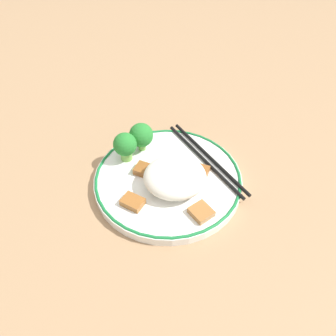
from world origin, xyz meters
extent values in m
plane|color=#9E7A56|center=(0.00, 0.00, 0.00)|extent=(3.00, 3.00, 0.00)
cylinder|color=white|center=(0.00, 0.00, 0.01)|extent=(0.24, 0.24, 0.02)
torus|color=#197238|center=(0.00, 0.00, 0.02)|extent=(0.24, 0.24, 0.00)
ellipsoid|color=white|center=(0.01, -0.02, 0.04)|extent=(0.10, 0.09, 0.04)
cylinder|color=#72AD4C|center=(-0.04, 0.07, 0.02)|extent=(0.01, 0.01, 0.02)
sphere|color=#267A2D|center=(-0.04, 0.07, 0.05)|extent=(0.04, 0.04, 0.04)
cylinder|color=#72AD4C|center=(-0.07, 0.05, 0.02)|extent=(0.02, 0.02, 0.02)
sphere|color=#267A2D|center=(-0.07, 0.05, 0.05)|extent=(0.04, 0.04, 0.04)
cube|color=brown|center=(0.05, 0.00, 0.02)|extent=(0.04, 0.04, 0.01)
cube|color=#9E6633|center=(0.05, -0.08, 0.02)|extent=(0.04, 0.04, 0.01)
cube|color=#995B28|center=(-0.06, -0.05, 0.02)|extent=(0.04, 0.04, 0.01)
cube|color=brown|center=(-0.04, 0.01, 0.02)|extent=(0.03, 0.03, 0.01)
cylinder|color=black|center=(0.07, 0.04, 0.02)|extent=(0.11, 0.18, 0.01)
cylinder|color=black|center=(0.06, 0.03, 0.02)|extent=(0.11, 0.18, 0.01)
camera|label=1|loc=(-0.02, -0.37, 0.41)|focal=35.00mm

